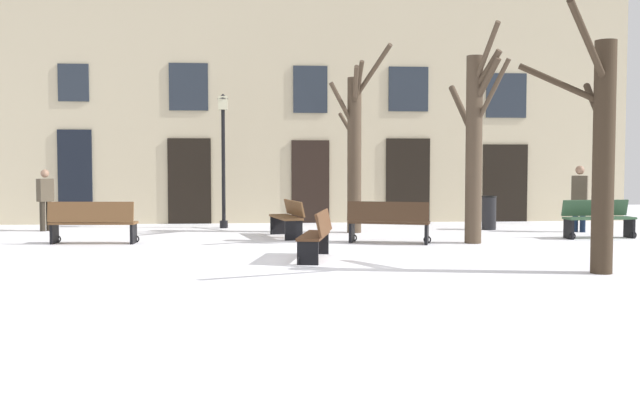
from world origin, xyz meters
name	(u,v)px	position (x,y,z in m)	size (l,w,h in m)	color
ground_plane	(327,261)	(0.00, 0.00, 0.00)	(31.62, 31.62, 0.00)	white
building_facade	(302,83)	(0.01, 8.25, 4.11)	(19.77, 0.60, 8.17)	beige
tree_near_facade	(475,139)	(3.48, 2.51, 2.29)	(0.90, 2.14, 4.70)	#4C3D2D
tree_left_of_center	(601,147)	(4.24, -1.78, 2.03)	(1.73, 2.26, 4.12)	#382B1E
tree_center	(355,146)	(1.16, 5.01, 2.19)	(1.45, 2.45, 4.59)	#4C3D2D
streetlamp	(223,146)	(-2.22, 6.58, 2.23)	(0.30, 0.30, 3.63)	black
litter_bin	(489,213)	(4.82, 5.53, 0.45)	(0.40, 0.40, 0.90)	black
bench_near_lamp	(388,222)	(1.59, 2.58, 0.48)	(1.86, 1.03, 0.94)	#3D2819
bench_back_to_back_right	(598,218)	(6.71, 3.29, 0.47)	(1.72, 0.61, 0.90)	#2D4C33
bench_far_corner	(93,222)	(-4.87, 3.06, 0.48)	(1.91, 0.61, 0.94)	brown
bench_facing_shops	(288,218)	(-0.56, 4.12, 0.46)	(0.82, 1.64, 0.88)	brown
bench_near_center_tree	(317,234)	(-0.17, 0.20, 0.46)	(0.79, 1.69, 0.90)	#51331E
person_by_shop_door	(579,195)	(6.92, 4.73, 0.94)	(0.44, 0.39, 1.70)	black
person_strolling	(45,197)	(-6.79, 6.13, 0.88)	(0.42, 0.43, 1.60)	#2D271E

